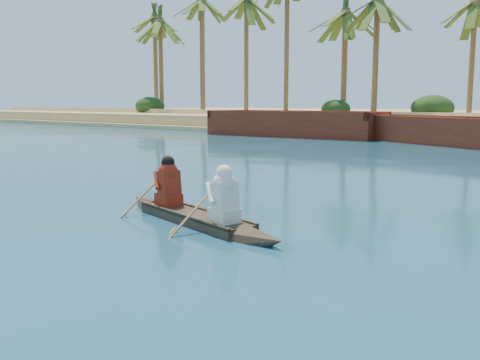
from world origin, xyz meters
The scene contains 3 objects.
canoe centered at (-8.00, -3.86, 0.30)m, with size 5.64×2.05×1.55m.
barge_left centered at (-22.21, 22.00, 0.77)m, with size 13.50×5.35×2.20m.
barge_mid centered at (-12.00, 22.00, 0.68)m, with size 12.27×8.29×1.95m.
Camera 1 is at (-0.22, -12.01, 2.58)m, focal length 40.00 mm.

